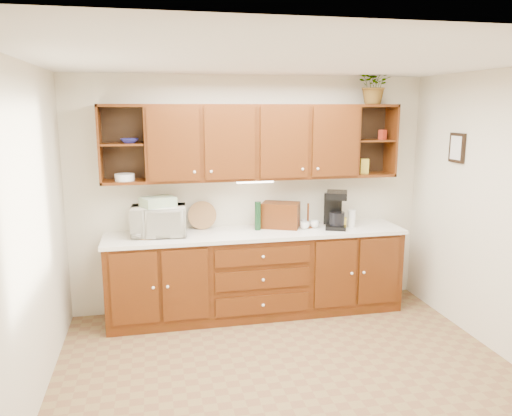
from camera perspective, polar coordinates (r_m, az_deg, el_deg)
name	(u,v)px	position (r m, az deg, el deg)	size (l,w,h in m)	color
floor	(293,381)	(4.45, 4.20, -19.07)	(4.00, 4.00, 0.00)	olive
ceiling	(298,60)	(3.85, 4.79, 16.51)	(4.00, 4.00, 0.00)	white
back_wall	(251,194)	(5.62, -0.56, 1.63)	(4.00, 4.00, 0.00)	beige
left_wall	(24,245)	(3.90, -25.02, -3.85)	(3.50, 3.50, 0.00)	beige
base_cabinets	(257,274)	(5.54, 0.07, -7.58)	(3.20, 0.60, 0.90)	#3E1E07
countertop	(257,233)	(5.40, 0.10, -2.89)	(3.24, 0.64, 0.04)	white
upper_cabinets	(255,142)	(5.39, -0.13, 7.57)	(3.20, 0.33, 0.80)	#3E1E07
undercabinet_light	(255,182)	(5.38, -0.11, 3.03)	(0.40, 0.05, 0.03)	white
framed_picture	(457,148)	(5.53, 22.00, 6.39)	(0.03, 0.24, 0.30)	black
wicker_basket	(147,231)	(5.26, -12.35, -2.55)	(0.23, 0.23, 0.14)	#A27143
microwave	(159,221)	(5.30, -11.06, -1.46)	(0.56, 0.38, 0.31)	beige
towel_stack	(158,202)	(5.26, -11.15, 0.71)	(0.33, 0.24, 0.10)	#CDCE61
wine_bottle	(258,216)	(5.43, 0.20, -0.90)	(0.07, 0.07, 0.31)	black
woven_tray	(202,228)	(5.54, -6.14, -2.29)	(0.31, 0.31, 0.02)	#A27143
bread_box	(281,215)	(5.55, 2.85, -0.81)	(0.40, 0.25, 0.28)	#3E1E07
mug_tree	(308,224)	(5.58, 5.95, -1.82)	(0.25, 0.25, 0.28)	#3E1E07
canister_red	(294,221)	(5.55, 4.40, -1.53)	(0.10, 0.10, 0.15)	#A92C18
canister_white	(352,219)	(5.67, 10.88, -1.20)	(0.08, 0.08, 0.19)	white
canister_yellow	(342,223)	(5.62, 9.82, -1.67)	(0.10, 0.10, 0.12)	gold
coffee_maker	(336,210)	(5.59, 9.09, -0.26)	(0.31, 0.35, 0.41)	black
bowl_stack	(130,141)	(5.27, -14.25, 7.46)	(0.19, 0.19, 0.05)	navy
plate_stack	(125,177)	(5.28, -14.79, 3.42)	(0.20, 0.20, 0.07)	white
pantry_box_yellow	(364,166)	(5.81, 12.24, 4.71)	(0.09, 0.07, 0.17)	gold
pantry_box_red	(383,135)	(5.85, 14.26, 8.13)	(0.07, 0.06, 0.11)	#A92C18
potted_plant	(375,85)	(5.77, 13.44, 13.54)	(0.38, 0.33, 0.42)	#999999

